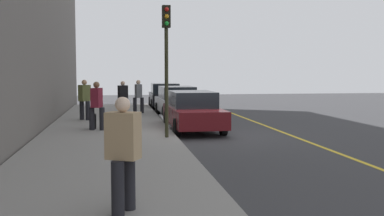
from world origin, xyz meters
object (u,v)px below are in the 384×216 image
(parked_car_maroon, at_px, (193,111))
(pedestrian_olive_coat, at_px, (85,99))
(pedestrian_burgundy_coat, at_px, (97,104))
(pedestrian_black_coat, at_px, (123,97))
(pedestrian_tan_coat, at_px, (123,152))
(pedestrian_grey_coat, at_px, (138,95))
(traffic_light_pole, at_px, (166,49))
(rolling_suitcase, at_px, (93,121))
(parked_car_silver, at_px, (177,102))
(parked_car_black, at_px, (165,96))

(parked_car_maroon, xyz_separation_m, pedestrian_olive_coat, (-3.20, -4.30, 0.33))
(pedestrian_burgundy_coat, height_order, pedestrian_olive_coat, pedestrian_burgundy_coat)
(parked_car_maroon, bearing_deg, pedestrian_burgundy_coat, -82.54)
(pedestrian_black_coat, bearing_deg, pedestrian_tan_coat, -0.63)
(pedestrian_tan_coat, bearing_deg, pedestrian_grey_coat, 176.73)
(traffic_light_pole, bearing_deg, rolling_suitcase, -137.75)
(parked_car_maroon, height_order, pedestrian_black_coat, pedestrian_black_coat)
(parked_car_silver, height_order, pedestrian_grey_coat, pedestrian_grey_coat)
(parked_car_silver, bearing_deg, pedestrian_black_coat, -93.29)
(pedestrian_burgundy_coat, bearing_deg, traffic_light_pole, 45.77)
(parked_car_maroon, bearing_deg, pedestrian_grey_coat, -163.52)
(pedestrian_tan_coat, bearing_deg, parked_car_maroon, 165.47)
(parked_car_black, bearing_deg, parked_car_maroon, -0.13)
(parked_car_maroon, bearing_deg, pedestrian_tan_coat, -14.53)
(pedestrian_burgundy_coat, relative_size, traffic_light_pole, 0.42)
(pedestrian_burgundy_coat, bearing_deg, pedestrian_olive_coat, -169.53)
(traffic_light_pole, bearing_deg, pedestrian_grey_coat, -176.62)
(parked_car_maroon, distance_m, pedestrian_burgundy_coat, 3.67)
(traffic_light_pole, distance_m, rolling_suitcase, 4.52)
(pedestrian_burgundy_coat, height_order, pedestrian_black_coat, pedestrian_burgundy_coat)
(pedestrian_grey_coat, bearing_deg, traffic_light_pole, 3.38)
(parked_car_silver, distance_m, rolling_suitcase, 6.79)
(pedestrian_burgundy_coat, relative_size, rolling_suitcase, 1.95)
(parked_car_black, xyz_separation_m, rolling_suitcase, (11.06, -3.81, -0.33))
(parked_car_black, xyz_separation_m, pedestrian_burgundy_coat, (11.53, -3.65, 0.33))
(traffic_light_pole, bearing_deg, parked_car_black, 174.52)
(parked_car_maroon, distance_m, traffic_light_pole, 3.78)
(pedestrian_grey_coat, bearing_deg, parked_car_black, 159.30)
(pedestrian_tan_coat, relative_size, traffic_light_pole, 0.42)
(pedestrian_black_coat, distance_m, rolling_suitcase, 5.86)
(rolling_suitcase, bearing_deg, parked_car_black, 161.00)
(pedestrian_black_coat, relative_size, pedestrian_tan_coat, 0.92)
(pedestrian_grey_coat, height_order, traffic_light_pole, traffic_light_pole)
(pedestrian_olive_coat, bearing_deg, pedestrian_tan_coat, 6.18)
(pedestrian_olive_coat, relative_size, rolling_suitcase, 1.94)
(parked_car_black, height_order, traffic_light_pole, traffic_light_pole)
(parked_car_black, height_order, pedestrian_black_coat, pedestrian_black_coat)
(parked_car_silver, xyz_separation_m, pedestrian_olive_coat, (2.35, -4.40, 0.33))
(pedestrian_black_coat, relative_size, pedestrian_olive_coat, 0.93)
(parked_car_black, distance_m, rolling_suitcase, 11.70)
(parked_car_maroon, distance_m, rolling_suitcase, 3.80)
(traffic_light_pole, bearing_deg, pedestrian_black_coat, -171.18)
(parked_car_silver, relative_size, pedestrian_tan_coat, 2.59)
(pedestrian_burgundy_coat, xyz_separation_m, pedestrian_black_coat, (-6.19, 1.01, -0.07))
(parked_car_black, distance_m, pedestrian_olive_coat, 8.97)
(parked_car_maroon, distance_m, pedestrian_grey_coat, 6.43)
(parked_car_silver, height_order, parked_car_maroon, same)
(parked_car_maroon, bearing_deg, parked_car_black, 179.87)
(parked_car_black, xyz_separation_m, parked_car_silver, (5.50, 0.07, 0.00))
(parked_car_maroon, height_order, rolling_suitcase, parked_car_maroon)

